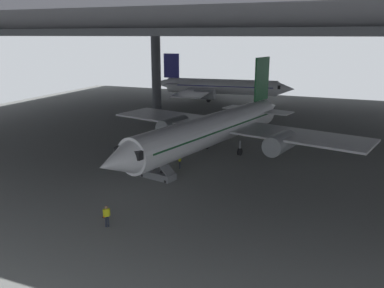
# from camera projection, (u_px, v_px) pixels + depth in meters

# --- Properties ---
(ground_plane) EXTENTS (110.00, 110.00, 0.00)m
(ground_plane) POSITION_uv_depth(u_px,v_px,m) (212.00, 157.00, 48.73)
(ground_plane) COLOR slate
(hangar_structure) EXTENTS (121.00, 99.00, 16.14)m
(hangar_structure) POSITION_uv_depth(u_px,v_px,m) (245.00, 26.00, 56.97)
(hangar_structure) COLOR #4C4F54
(hangar_structure) RESTS_ON ground_plane
(airplane_main) EXTENTS (35.06, 35.71, 11.30)m
(airplane_main) POSITION_uv_depth(u_px,v_px,m) (214.00, 129.00, 48.29)
(airplane_main) COLOR white
(airplane_main) RESTS_ON ground_plane
(boarding_stairs) EXTENTS (4.37, 2.32, 4.62)m
(boarding_stairs) POSITION_uv_depth(u_px,v_px,m) (157.00, 171.00, 41.46)
(boarding_stairs) COLOR slate
(boarding_stairs) RESTS_ON ground_plane
(crew_worker_near_nose) EXTENTS (0.44, 0.40, 1.73)m
(crew_worker_near_nose) POSITION_uv_depth(u_px,v_px,m) (107.00, 215.00, 30.80)
(crew_worker_near_nose) COLOR #232838
(crew_worker_near_nose) RESTS_ON ground_plane
(crew_worker_by_stairs) EXTENTS (0.28, 0.54, 1.72)m
(crew_worker_by_stairs) POSITION_uv_depth(u_px,v_px,m) (180.00, 160.00, 44.27)
(crew_worker_by_stairs) COLOR #232838
(crew_worker_by_stairs) RESTS_ON ground_plane
(airplane_distant) EXTENTS (32.15, 31.21, 10.25)m
(airplane_distant) POSITION_uv_depth(u_px,v_px,m) (219.00, 87.00, 88.96)
(airplane_distant) COLOR white
(airplane_distant) RESTS_ON ground_plane
(traffic_cone_orange) EXTENTS (0.36, 0.36, 0.60)m
(traffic_cone_orange) POSITION_uv_depth(u_px,v_px,m) (105.00, 214.00, 32.56)
(traffic_cone_orange) COLOR black
(traffic_cone_orange) RESTS_ON ground_plane
(baggage_tug) EXTENTS (1.78, 2.44, 0.90)m
(baggage_tug) POSITION_uv_depth(u_px,v_px,m) (207.00, 128.00, 61.71)
(baggage_tug) COLOR yellow
(baggage_tug) RESTS_ON ground_plane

